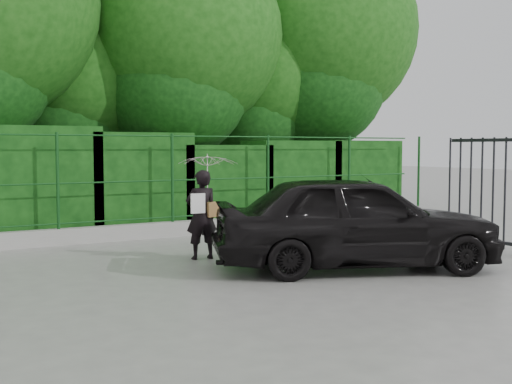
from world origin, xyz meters
TOP-DOWN VIEW (x-y plane):
  - ground at (0.00, 0.00)m, footprint 80.00×80.00m
  - kerb at (0.00, 4.50)m, footprint 14.00×0.25m
  - fence at (0.22, 4.50)m, footprint 14.13×0.06m
  - hedge at (-0.00, 5.50)m, footprint 14.20×1.20m
  - trees at (1.14, 7.74)m, footprint 17.10×6.15m
  - woman at (-0.15, 1.82)m, footprint 0.96×0.98m
  - car at (1.33, -0.17)m, footprint 4.57×3.23m

SIDE VIEW (x-z plane):
  - ground at x=0.00m, z-range 0.00..0.00m
  - kerb at x=0.00m, z-range 0.00..0.30m
  - car at x=1.33m, z-range 0.00..1.45m
  - hedge at x=0.00m, z-range -0.11..2.12m
  - woman at x=-0.15m, z-range 0.28..2.00m
  - fence at x=0.22m, z-range 0.30..2.10m
  - trees at x=1.14m, z-range 0.58..8.66m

